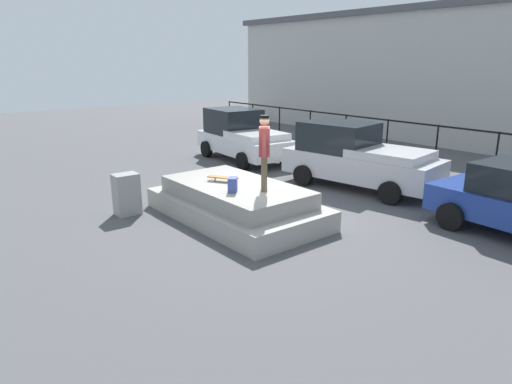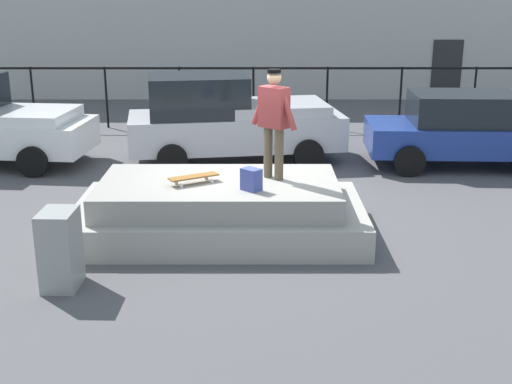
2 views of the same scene
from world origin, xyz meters
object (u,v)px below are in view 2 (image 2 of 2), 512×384
object	(u,v)px
skateboard	(194,177)
car_silver_pickup_mid	(229,119)
car_blue_sedan_far	(463,129)
skateboarder	(274,116)
backpack	(251,179)
utility_box	(60,249)

from	to	relation	value
skateboard	car_silver_pickup_mid	bearing A→B (deg)	85.63
skateboard	car_blue_sedan_far	xyz separation A→B (m)	(5.41, 4.28, -0.16)
skateboarder	skateboard	world-z (taller)	skateboarder
skateboarder	car_silver_pickup_mid	world-z (taller)	skateboarder
car_blue_sedan_far	skateboard	bearing A→B (deg)	-141.69
car_silver_pickup_mid	car_blue_sedan_far	size ratio (longest dim) A/B	1.19
backpack	skateboard	bearing A→B (deg)	19.85
skateboard	backpack	size ratio (longest dim) A/B	2.34
car_blue_sedan_far	utility_box	world-z (taller)	car_blue_sedan_far
backpack	car_silver_pickup_mid	world-z (taller)	car_silver_pickup_mid
utility_box	car_blue_sedan_far	bearing A→B (deg)	42.68
skateboarder	car_blue_sedan_far	xyz separation A→B (m)	(4.18, 3.99, -1.05)
skateboard	car_silver_pickup_mid	xyz separation A→B (m)	(0.36, 4.67, -0.02)
skateboard	utility_box	world-z (taller)	utility_box
skateboarder	utility_box	world-z (taller)	skateboarder
car_silver_pickup_mid	utility_box	world-z (taller)	car_silver_pickup_mid
car_silver_pickup_mid	car_blue_sedan_far	world-z (taller)	car_silver_pickup_mid
car_blue_sedan_far	utility_box	xyz separation A→B (m)	(-7.00, -6.11, -0.29)
car_blue_sedan_far	backpack	bearing A→B (deg)	-134.35
backpack	skateboarder	bearing A→B (deg)	-76.75
backpack	utility_box	distance (m)	2.93
utility_box	backpack	bearing A→B (deg)	32.39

